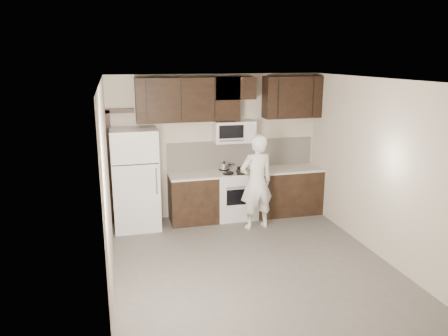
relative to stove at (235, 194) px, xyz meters
name	(u,v)px	position (x,y,z in m)	size (l,w,h in m)	color
floor	(251,263)	(-0.30, -1.94, -0.46)	(4.50, 4.50, 0.00)	#585552
back_wall	(216,146)	(-0.30, 0.31, 0.89)	(4.00, 4.00, 0.00)	beige
ceiling	(254,80)	(-0.30, -1.94, 2.24)	(4.50, 4.50, 0.00)	white
counter_run	(250,193)	(0.30, 0.00, 0.00)	(2.95, 0.64, 0.91)	black
stove	(235,194)	(0.00, 0.00, 0.00)	(0.76, 0.66, 0.94)	silver
backsplash	(241,154)	(0.20, 0.30, 0.72)	(2.90, 0.02, 0.54)	silver
upper_cabinets	(229,97)	(-0.09, 0.14, 1.82)	(3.48, 0.35, 0.78)	black
microwave	(234,131)	(0.00, 0.12, 1.19)	(0.76, 0.42, 0.40)	silver
refrigerator	(136,179)	(-1.85, -0.05, 0.44)	(0.80, 0.76, 1.80)	silver
door_trim	(113,157)	(-2.22, 0.27, 0.79)	(0.50, 0.08, 2.12)	black
saucepan	(224,166)	(-0.18, 0.15, 0.52)	(0.32, 0.19, 0.18)	silver
baking_tray	(248,172)	(0.20, -0.16, 0.46)	(0.43, 0.33, 0.02)	black
pizza	(248,171)	(0.20, -0.16, 0.48)	(0.29, 0.29, 0.02)	#D0BB8B
person	(256,182)	(0.21, -0.61, 0.39)	(0.62, 0.41, 1.71)	white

